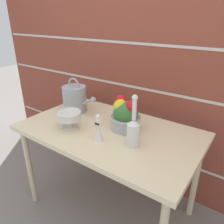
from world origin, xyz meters
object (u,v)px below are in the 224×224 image
glass_decanter (133,130)px  figurine_vase (98,130)px  watering_can (75,99)px  crystal_pedestal_bowl (69,116)px  flower_planter (125,115)px

glass_decanter → figurine_vase: 0.23m
glass_decanter → figurine_vase: size_ratio=1.81×
watering_can → crystal_pedestal_bowl: 0.31m
watering_can → crystal_pedestal_bowl: size_ratio=1.93×
crystal_pedestal_bowl → flower_planter: (0.33, 0.22, 0.02)m
crystal_pedestal_bowl → glass_decanter: size_ratio=0.52×
watering_can → glass_decanter: 0.70m
watering_can → flower_planter: watering_can is taller
watering_can → flower_planter: size_ratio=1.43×
crystal_pedestal_bowl → glass_decanter: glass_decanter is taller
crystal_pedestal_bowl → figurine_vase: size_ratio=0.95×
watering_can → figurine_vase: watering_can is taller
crystal_pedestal_bowl → figurine_vase: (0.28, -0.01, -0.01)m
crystal_pedestal_bowl → glass_decanter: 0.49m
watering_can → figurine_vase: 0.53m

